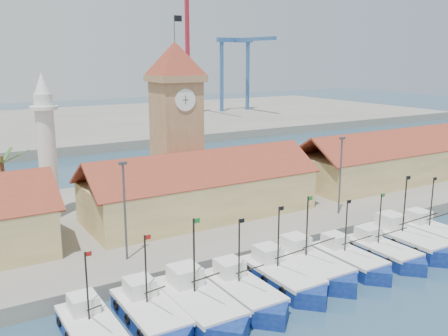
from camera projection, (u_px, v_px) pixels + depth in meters
ground at (316, 295)px, 41.64m from camera, size 400.00×400.00×0.00m
quay at (185, 212)px, 61.49m from camera, size 140.00×32.00×1.50m
terminal at (39, 127)px, 133.13m from camera, size 240.00×80.00×2.00m
boat_0 at (93, 334)px, 34.46m from camera, size 3.30×9.05×6.85m
boat_1 at (152, 317)px, 36.72m from camera, size 3.47×9.51×7.20m
boat_2 at (201, 307)px, 37.96m from camera, size 3.89×10.65×8.06m
boat_3 at (245, 295)px, 40.10m from camera, size 3.51×9.61×7.28m
boat_4 at (284, 278)px, 43.00m from camera, size 3.57×9.77×7.39m
boat_5 at (312, 267)px, 45.19m from camera, size 3.69×10.11×7.65m
boat_6 at (351, 261)px, 46.78m from camera, size 3.29×9.01×6.81m
boat_7 at (384, 253)px, 48.70m from camera, size 3.32×9.09×6.88m
boat_8 at (410, 242)px, 51.16m from camera, size 3.89×10.66×8.06m
boat_9 at (436, 235)px, 53.45m from camera, size 3.54×9.69×7.33m
hall_center at (201, 194)px, 57.44m from camera, size 27.04×10.13×7.61m
hall_right at (391, 163)px, 73.66m from camera, size 31.20×10.13×7.61m
clock_tower at (176, 119)px, 60.69m from camera, size 5.80×5.80×22.70m
minaret at (47, 146)px, 55.25m from camera, size 3.00×3.00×16.30m
palm_tree at (4, 187)px, 51.82m from camera, size 5.60×5.03×8.39m
lamp_posts at (242, 188)px, 50.48m from camera, size 80.70×0.25×9.03m
crane_red_right at (189, 27)px, 143.64m from camera, size 1.00×31.12×46.52m
gantry at (241, 54)px, 157.58m from camera, size 13.00×22.00×23.20m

